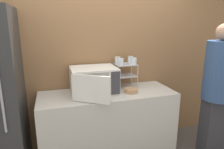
# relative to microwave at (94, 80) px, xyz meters

# --- Properties ---
(wall_back) EXTENTS (8.00, 0.06, 2.60)m
(wall_back) POSITION_rel_microwave_xyz_m (0.17, 0.30, 0.24)
(wall_back) COLOR olive
(wall_back) RESTS_ON ground_plane
(counter) EXTENTS (1.73, 0.63, 0.90)m
(counter) POSITION_rel_microwave_xyz_m (0.17, -0.06, -0.61)
(counter) COLOR #B7B2A8
(counter) RESTS_ON ground_plane
(microwave) EXTENTS (0.59, 0.70, 0.32)m
(microwave) POSITION_rel_microwave_xyz_m (0.00, 0.00, 0.00)
(microwave) COLOR silver
(microwave) RESTS_ON counter
(dish_rack) EXTENTS (0.29, 0.23, 0.33)m
(dish_rack) POSITION_rel_microwave_xyz_m (0.46, 0.10, 0.07)
(dish_rack) COLOR #B2B2B7
(dish_rack) RESTS_ON counter
(glass_front_left) EXTENTS (0.08, 0.08, 0.09)m
(glass_front_left) POSITION_rel_microwave_xyz_m (0.37, 0.04, 0.21)
(glass_front_left) COLOR silver
(glass_front_left) RESTS_ON dish_rack
(glass_back_right) EXTENTS (0.08, 0.08, 0.09)m
(glass_back_right) POSITION_rel_microwave_xyz_m (0.56, 0.17, 0.21)
(glass_back_right) COLOR silver
(glass_back_right) RESTS_ON dish_rack
(glass_front_right) EXTENTS (0.08, 0.08, 0.09)m
(glass_front_right) POSITION_rel_microwave_xyz_m (0.56, 0.04, 0.21)
(glass_front_right) COLOR silver
(glass_front_right) RESTS_ON dish_rack
(glass_back_left) EXTENTS (0.08, 0.08, 0.09)m
(glass_back_left) POSITION_rel_microwave_xyz_m (0.37, 0.17, 0.21)
(glass_back_left) COLOR silver
(glass_back_left) RESTS_ON dish_rack
(bowl) EXTENTS (0.17, 0.17, 0.05)m
(bowl) POSITION_rel_microwave_xyz_m (0.46, -0.13, -0.14)
(bowl) COLOR #AD7F56
(bowl) RESTS_ON counter
(person) EXTENTS (0.37, 0.37, 1.76)m
(person) POSITION_rel_microwave_xyz_m (1.50, -0.47, -0.08)
(person) COLOR #2D2D33
(person) RESTS_ON ground_plane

